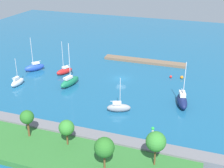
{
  "coord_description": "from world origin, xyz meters",
  "views": [
    {
      "loc": [
        -22.63,
        71.93,
        32.26
      ],
      "look_at": [
        0.0,
        7.4,
        1.5
      ],
      "focal_mm": 48.27,
      "sensor_mm": 36.0,
      "label": 1
    }
  ],
  "objects_px": {
    "park_tree_midwest": "(27,117)",
    "sailboat_gray_lone_north": "(119,107)",
    "park_tree_west": "(156,142)",
    "sailboat_green_east_end": "(70,82)",
    "park_tree_mideast": "(104,147)",
    "sailboat_white_lone_south": "(17,82)",
    "pier_dock": "(144,61)",
    "mooring_buoy_orange": "(182,77)",
    "mooring_buoy_red": "(171,77)",
    "sailboat_navy_mid_basin": "(182,100)",
    "harbor_beacon": "(152,135)",
    "sailboat_blue_inner_mooring": "(35,67)",
    "sailboat_red_off_beacon": "(64,71)",
    "park_tree_center": "(66,128)"
  },
  "relations": [
    {
      "from": "park_tree_mideast",
      "to": "mooring_buoy_orange",
      "type": "distance_m",
      "value": 43.11
    },
    {
      "from": "park_tree_center",
      "to": "sailboat_gray_lone_north",
      "type": "bearing_deg",
      "value": -105.01
    },
    {
      "from": "pier_dock",
      "to": "sailboat_gray_lone_north",
      "type": "height_order",
      "value": "sailboat_gray_lone_north"
    },
    {
      "from": "harbor_beacon",
      "to": "park_tree_west",
      "type": "distance_m",
      "value": 4.92
    },
    {
      "from": "sailboat_gray_lone_north",
      "to": "sailboat_blue_inner_mooring",
      "type": "bearing_deg",
      "value": 134.31
    },
    {
      "from": "sailboat_navy_mid_basin",
      "to": "mooring_buoy_red",
      "type": "height_order",
      "value": "sailboat_navy_mid_basin"
    },
    {
      "from": "pier_dock",
      "to": "mooring_buoy_red",
      "type": "distance_m",
      "value": 13.81
    },
    {
      "from": "harbor_beacon",
      "to": "sailboat_white_lone_south",
      "type": "bearing_deg",
      "value": -22.58
    },
    {
      "from": "sailboat_blue_inner_mooring",
      "to": "sailboat_red_off_beacon",
      "type": "bearing_deg",
      "value": 131.65
    },
    {
      "from": "park_tree_west",
      "to": "sailboat_red_off_beacon",
      "type": "height_order",
      "value": "sailboat_red_off_beacon"
    },
    {
      "from": "sailboat_navy_mid_basin",
      "to": "sailboat_blue_inner_mooring",
      "type": "relative_size",
      "value": 1.06
    },
    {
      "from": "park_tree_west",
      "to": "sailboat_navy_mid_basin",
      "type": "bearing_deg",
      "value": -93.24
    },
    {
      "from": "park_tree_west",
      "to": "mooring_buoy_orange",
      "type": "bearing_deg",
      "value": -89.03
    },
    {
      "from": "sailboat_red_off_beacon",
      "to": "sailboat_blue_inner_mooring",
      "type": "bearing_deg",
      "value": -58.69
    },
    {
      "from": "sailboat_white_lone_south",
      "to": "sailboat_navy_mid_basin",
      "type": "bearing_deg",
      "value": -81.08
    },
    {
      "from": "park_tree_center",
      "to": "park_tree_mideast",
      "type": "height_order",
      "value": "park_tree_mideast"
    },
    {
      "from": "park_tree_mideast",
      "to": "park_tree_midwest",
      "type": "height_order",
      "value": "park_tree_mideast"
    },
    {
      "from": "sailboat_navy_mid_basin",
      "to": "sailboat_blue_inner_mooring",
      "type": "distance_m",
      "value": 43.57
    },
    {
      "from": "mooring_buoy_red",
      "to": "park_tree_center",
      "type": "bearing_deg",
      "value": 72.78
    },
    {
      "from": "pier_dock",
      "to": "mooring_buoy_orange",
      "type": "bearing_deg",
      "value": 143.83
    },
    {
      "from": "park_tree_mideast",
      "to": "sailboat_white_lone_south",
      "type": "bearing_deg",
      "value": -35.84
    },
    {
      "from": "park_tree_midwest",
      "to": "sailboat_gray_lone_north",
      "type": "bearing_deg",
      "value": -127.27
    },
    {
      "from": "sailboat_navy_mid_basin",
      "to": "sailboat_red_off_beacon",
      "type": "relative_size",
      "value": 1.1
    },
    {
      "from": "park_tree_center",
      "to": "mooring_buoy_red",
      "type": "distance_m",
      "value": 40.27
    },
    {
      "from": "park_tree_center",
      "to": "park_tree_midwest",
      "type": "xyz_separation_m",
      "value": [
        7.78,
        0.01,
        0.52
      ]
    },
    {
      "from": "harbor_beacon",
      "to": "sailboat_navy_mid_basin",
      "type": "relative_size",
      "value": 0.35
    },
    {
      "from": "mooring_buoy_orange",
      "to": "mooring_buoy_red",
      "type": "height_order",
      "value": "mooring_buoy_orange"
    },
    {
      "from": "sailboat_red_off_beacon",
      "to": "sailboat_gray_lone_north",
      "type": "xyz_separation_m",
      "value": [
        -21.07,
        15.32,
        0.05
      ]
    },
    {
      "from": "pier_dock",
      "to": "park_tree_center",
      "type": "distance_m",
      "value": 48.21
    },
    {
      "from": "sailboat_green_east_end",
      "to": "mooring_buoy_red",
      "type": "distance_m",
      "value": 27.47
    },
    {
      "from": "sailboat_navy_mid_basin",
      "to": "sailboat_gray_lone_north",
      "type": "relative_size",
      "value": 1.33
    },
    {
      "from": "park_tree_mideast",
      "to": "sailboat_navy_mid_basin",
      "type": "bearing_deg",
      "value": -107.58
    },
    {
      "from": "sailboat_navy_mid_basin",
      "to": "sailboat_gray_lone_north",
      "type": "bearing_deg",
      "value": -74.87
    },
    {
      "from": "park_tree_center",
      "to": "mooring_buoy_orange",
      "type": "xyz_separation_m",
      "value": [
        -14.78,
        -38.69,
        -4.02
      ]
    },
    {
      "from": "sailboat_green_east_end",
      "to": "sailboat_navy_mid_basin",
      "type": "xyz_separation_m",
      "value": [
        -28.64,
        1.32,
        0.08
      ]
    },
    {
      "from": "park_tree_center",
      "to": "mooring_buoy_orange",
      "type": "bearing_deg",
      "value": -110.91
    },
    {
      "from": "park_tree_west",
      "to": "sailboat_gray_lone_north",
      "type": "xyz_separation_m",
      "value": [
        11.22,
        -16.12,
        -4.43
      ]
    },
    {
      "from": "sailboat_white_lone_south",
      "to": "sailboat_green_east_end",
      "type": "relative_size",
      "value": 0.66
    },
    {
      "from": "park_tree_center",
      "to": "harbor_beacon",
      "type": "bearing_deg",
      "value": -164.17
    },
    {
      "from": "park_tree_west",
      "to": "sailboat_green_east_end",
      "type": "bearing_deg",
      "value": -42.23
    },
    {
      "from": "mooring_buoy_orange",
      "to": "harbor_beacon",
      "type": "bearing_deg",
      "value": 88.82
    },
    {
      "from": "sailboat_gray_lone_north",
      "to": "mooring_buoy_red",
      "type": "height_order",
      "value": "sailboat_gray_lone_north"
    },
    {
      "from": "park_tree_west",
      "to": "sailboat_white_lone_south",
      "type": "height_order",
      "value": "sailboat_white_lone_south"
    },
    {
      "from": "sailboat_white_lone_south",
      "to": "sailboat_gray_lone_north",
      "type": "xyz_separation_m",
      "value": [
        -28.83,
        4.3,
        -0.01
      ]
    },
    {
      "from": "sailboat_gray_lone_north",
      "to": "sailboat_navy_mid_basin",
      "type": "bearing_deg",
      "value": 10.49
    },
    {
      "from": "pier_dock",
      "to": "mooring_buoy_red",
      "type": "height_order",
      "value": "pier_dock"
    },
    {
      "from": "park_tree_center",
      "to": "sailboat_blue_inner_mooring",
      "type": "bearing_deg",
      "value": -49.38
    },
    {
      "from": "sailboat_red_off_beacon",
      "to": "mooring_buoy_orange",
      "type": "xyz_separation_m",
      "value": [
        -31.63,
        -7.6,
        -0.54
      ]
    },
    {
      "from": "harbor_beacon",
      "to": "sailboat_green_east_end",
      "type": "height_order",
      "value": "sailboat_green_east_end"
    },
    {
      "from": "sailboat_blue_inner_mooring",
      "to": "sailboat_gray_lone_north",
      "type": "distance_m",
      "value": 33.77
    }
  ]
}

